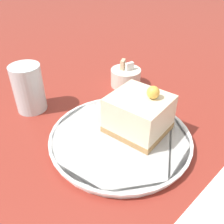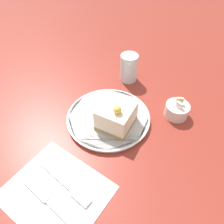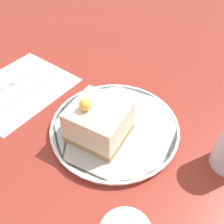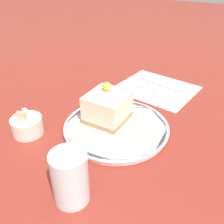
{
  "view_description": "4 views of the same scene",
  "coord_description": "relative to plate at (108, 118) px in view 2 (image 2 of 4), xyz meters",
  "views": [
    {
      "loc": [
        0.15,
        -0.3,
        0.3
      ],
      "look_at": [
        -0.04,
        -0.03,
        0.06
      ],
      "focal_mm": 40.0,
      "sensor_mm": 36.0,
      "label": 1
    },
    {
      "loc": [
        0.36,
        0.17,
        0.49
      ],
      "look_at": [
        -0.01,
        -0.0,
        0.06
      ],
      "focal_mm": 35.0,
      "sensor_mm": 36.0,
      "label": 2
    },
    {
      "loc": [
        -0.16,
        0.26,
        0.37
      ],
      "look_at": [
        -0.02,
        -0.02,
        0.05
      ],
      "focal_mm": 40.0,
      "sensor_mm": 36.0,
      "label": 3
    },
    {
      "loc": [
        -0.46,
        -0.22,
        0.35
      ],
      "look_at": [
        -0.01,
        -0.0,
        0.04
      ],
      "focal_mm": 40.0,
      "sensor_mm": 36.0,
      "label": 4
    }
  ],
  "objects": [
    {
      "name": "ground_plane",
      "position": [
        0.03,
        0.02,
        -0.01
      ],
      "size": [
        4.0,
        4.0,
        0.0
      ],
      "primitive_type": "plane",
      "color": "maroon"
    },
    {
      "name": "sugar_bowl",
      "position": [
        -0.1,
        0.18,
        0.01
      ],
      "size": [
        0.07,
        0.07,
        0.06
      ],
      "color": "silver",
      "rests_on": "ground_plane"
    },
    {
      "name": "fork",
      "position": [
        0.23,
        0.0,
        -0.0
      ],
      "size": [
        0.06,
        0.16,
        0.0
      ],
      "rotation": [
        0.0,
        0.0,
        -0.26
      ],
      "color": "silver",
      "rests_on": "napkin"
    },
    {
      "name": "cake_slice",
      "position": [
        0.02,
        0.03,
        0.04
      ],
      "size": [
        0.1,
        0.1,
        0.09
      ],
      "rotation": [
        0.0,
        0.0,
        -0.06
      ],
      "color": "#9E7547",
      "rests_on": "plate"
    },
    {
      "name": "plate",
      "position": [
        0.0,
        0.0,
        0.0
      ],
      "size": [
        0.25,
        0.25,
        0.01
      ],
      "color": "white",
      "rests_on": "ground_plane"
    },
    {
      "name": "knife",
      "position": [
        0.27,
        -0.04,
        -0.0
      ],
      "size": [
        0.05,
        0.16,
        0.0
      ],
      "rotation": [
        0.0,
        0.0,
        -0.26
      ],
      "color": "silver",
      "rests_on": "napkin"
    },
    {
      "name": "drinking_glass",
      "position": [
        -0.21,
        -0.02,
        0.04
      ],
      "size": [
        0.06,
        0.06,
        0.1
      ],
      "color": "silver",
      "rests_on": "ground_plane"
    },
    {
      "name": "napkin",
      "position": [
        0.25,
        -0.02,
        -0.01
      ],
      "size": [
        0.23,
        0.26,
        0.0
      ],
      "rotation": [
        0.0,
        0.0,
        -0.19
      ],
      "color": "white",
      "rests_on": "ground_plane"
    }
  ]
}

